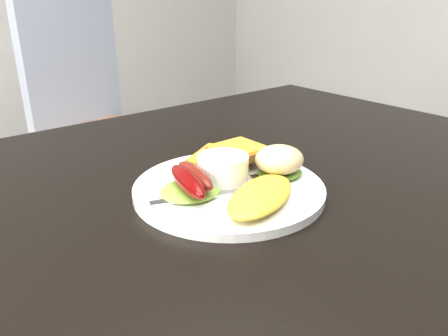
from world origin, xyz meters
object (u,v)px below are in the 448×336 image
object	(u,v)px
dining_table	(207,200)
person	(63,110)
plate	(229,189)
dining_chair	(101,140)

from	to	relation	value
dining_table	person	bearing A→B (deg)	85.78
person	plate	world-z (taller)	person
person	dining_chair	bearing A→B (deg)	-129.84
dining_chair	person	size ratio (longest dim) A/B	0.32
dining_chair	dining_table	bearing A→B (deg)	-125.17
dining_table	dining_chair	world-z (taller)	dining_table
person	plate	distance (m)	0.72
dining_chair	plate	xyz separation A→B (m)	(-0.33, -1.18, 0.31)
dining_table	plate	distance (m)	0.04
dining_table	dining_chair	xyz separation A→B (m)	(0.34, 1.14, -0.28)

